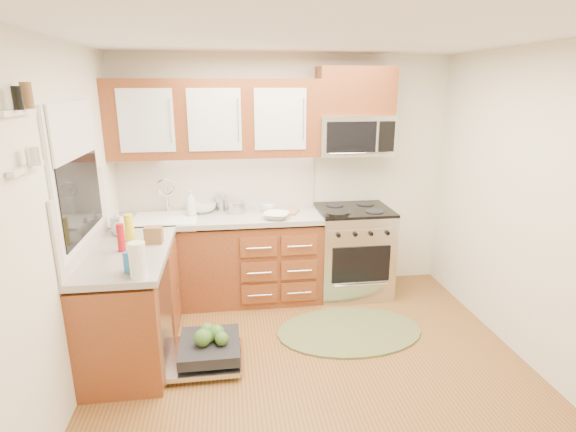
{
  "coord_description": "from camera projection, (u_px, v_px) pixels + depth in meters",
  "views": [
    {
      "loc": [
        -0.63,
        -2.97,
        2.18
      ],
      "look_at": [
        -0.1,
        0.85,
        1.07
      ],
      "focal_mm": 28.0,
      "sensor_mm": 36.0,
      "label": 1
    }
  ],
  "objects": [
    {
      "name": "window",
      "position": [
        77.0,
        175.0,
        3.33
      ],
      "size": [
        0.03,
        1.05,
        1.05
      ],
      "primitive_type": null,
      "color": "white",
      "rests_on": "ground"
    },
    {
      "name": "cutting_board",
      "position": [
        283.0,
        211.0,
        4.64
      ],
      "size": [
        0.35,
        0.29,
        0.02
      ],
      "primitive_type": "cube",
      "rotation": [
        0.0,
        0.0,
        -0.4
      ],
      "color": "#B67D53",
      "rests_on": "countertop_back"
    },
    {
      "name": "ceiling",
      "position": [
        322.0,
        34.0,
        2.82
      ],
      "size": [
        3.5,
        3.5,
        0.0
      ],
      "primitive_type": "plane",
      "rotation": [
        3.14,
        0.0,
        0.0
      ],
      "color": "white",
      "rests_on": "ground"
    },
    {
      "name": "stock_pot",
      "position": [
        236.0,
        207.0,
        4.62
      ],
      "size": [
        0.23,
        0.23,
        0.12
      ],
      "primitive_type": "cylinder",
      "rotation": [
        0.0,
        0.0,
        -0.19
      ],
      "color": "silver",
      "rests_on": "countertop_back"
    },
    {
      "name": "microwave",
      "position": [
        354.0,
        135.0,
        4.6
      ],
      "size": [
        0.76,
        0.38,
        0.4
      ],
      "primitive_type": null,
      "color": "silver",
      "rests_on": "ground"
    },
    {
      "name": "upper_cabinets",
      "position": [
        215.0,
        119.0,
        4.39
      ],
      "size": [
        2.05,
        0.35,
        0.75
      ],
      "primitive_type": null,
      "color": "maroon",
      "rests_on": "ground"
    },
    {
      "name": "shelf_upper",
      "position": [
        17.0,
        112.0,
        2.38
      ],
      "size": [
        0.04,
        0.4,
        0.03
      ],
      "primitive_type": "cube",
      "color": "white",
      "rests_on": "ground"
    },
    {
      "name": "bowl_b",
      "position": [
        202.0,
        208.0,
        4.65
      ],
      "size": [
        0.33,
        0.33,
        0.09
      ],
      "primitive_type": "imported",
      "rotation": [
        0.0,
        0.0,
        0.18
      ],
      "color": "#999999",
      "rests_on": "countertop_back"
    },
    {
      "name": "dishwasher",
      "position": [
        205.0,
        352.0,
        3.66
      ],
      "size": [
        0.7,
        0.6,
        0.2
      ],
      "primitive_type": null,
      "color": "silver",
      "rests_on": "ground"
    },
    {
      "name": "base_cabinet_left",
      "position": [
        132.0,
        307.0,
        3.7
      ],
      "size": [
        0.6,
        1.25,
        0.85
      ],
      "primitive_type": "cube",
      "color": "maroon",
      "rests_on": "ground"
    },
    {
      "name": "cup",
      "position": [
        269.0,
        208.0,
        4.62
      ],
      "size": [
        0.18,
        0.18,
        0.11
      ],
      "primitive_type": "imported",
      "rotation": [
        0.0,
        0.0,
        0.42
      ],
      "color": "#999999",
      "rests_on": "countertop_back"
    },
    {
      "name": "canister",
      "position": [
        221.0,
        202.0,
        4.71
      ],
      "size": [
        0.12,
        0.12,
        0.17
      ],
      "primitive_type": "cylinder",
      "rotation": [
        0.0,
        0.0,
        0.2
      ],
      "color": "silver",
      "rests_on": "countertop_back"
    },
    {
      "name": "wall_back",
      "position": [
        286.0,
        176.0,
        4.83
      ],
      "size": [
        3.5,
        0.04,
        2.5
      ],
      "primitive_type": "cube",
      "color": "silver",
      "rests_on": "ground"
    },
    {
      "name": "soap_bottle_b",
      "position": [
        117.0,
        221.0,
        4.02
      ],
      "size": [
        0.12,
        0.12,
        0.2
      ],
      "primitive_type": "imported",
      "rotation": [
        0.0,
        0.0,
        -0.38
      ],
      "color": "#999999",
      "rests_on": "countertop_left"
    },
    {
      "name": "paper_towel_roll",
      "position": [
        138.0,
        260.0,
        3.04
      ],
      "size": [
        0.15,
        0.15,
        0.25
      ],
      "primitive_type": "cylinder",
      "rotation": [
        0.0,
        0.0,
        -0.42
      ],
      "color": "white",
      "rests_on": "countertop_left"
    },
    {
      "name": "bowl_a",
      "position": [
        276.0,
        216.0,
        4.42
      ],
      "size": [
        0.32,
        0.32,
        0.06
      ],
      "primitive_type": "imported",
      "rotation": [
        0.0,
        0.0,
        -0.34
      ],
      "color": "#999999",
      "rests_on": "countertop_back"
    },
    {
      "name": "wooden_box",
      "position": [
        154.0,
        235.0,
        3.72
      ],
      "size": [
        0.15,
        0.11,
        0.14
      ],
      "primitive_type": "cube",
      "rotation": [
        0.0,
        0.0,
        -0.05
      ],
      "color": "brown",
      "rests_on": "countertop_left"
    },
    {
      "name": "soap_bottle_a",
      "position": [
        191.0,
        203.0,
        4.49
      ],
      "size": [
        0.1,
        0.1,
        0.26
      ],
      "primitive_type": "imported",
      "rotation": [
        0.0,
        0.0,
        -0.02
      ],
      "color": "#999999",
      "rests_on": "countertop_back"
    },
    {
      "name": "countertop_back",
      "position": [
        219.0,
        218.0,
        4.54
      ],
      "size": [
        2.07,
        0.64,
        0.05
      ],
      "primitive_type": "cube",
      "color": "#A09A92",
      "rests_on": "base_cabinet_back"
    },
    {
      "name": "countertop_left",
      "position": [
        127.0,
        254.0,
        3.57
      ],
      "size": [
        0.64,
        1.27,
        0.05
      ],
      "primitive_type": "cube",
      "color": "#A09A92",
      "rests_on": "base_cabinet_left"
    },
    {
      "name": "soap_bottle_c",
      "position": [
        120.0,
        226.0,
        3.91
      ],
      "size": [
        0.18,
        0.18,
        0.18
      ],
      "primitive_type": "imported",
      "rotation": [
        0.0,
        0.0,
        -0.39
      ],
      "color": "#999999",
      "rests_on": "countertop_left"
    },
    {
      "name": "base_cabinet_back",
      "position": [
        221.0,
        261.0,
        4.68
      ],
      "size": [
        2.05,
        0.6,
        0.85
      ],
      "primitive_type": "cube",
      "color": "maroon",
      "rests_on": "ground"
    },
    {
      "name": "backsplash_back",
      "position": [
        218.0,
        182.0,
        4.73
      ],
      "size": [
        2.05,
        0.02,
        0.57
      ],
      "primitive_type": "cube",
      "color": "beige",
      "rests_on": "ground"
    },
    {
      "name": "blue_carton",
      "position": [
        131.0,
        262.0,
        3.13
      ],
      "size": [
        0.11,
        0.09,
        0.15
      ],
      "primitive_type": "cube",
      "rotation": [
        0.0,
        0.0,
        -0.38
      ],
      "color": "#2670B2",
      "rests_on": "countertop_left"
    },
    {
      "name": "window_blind",
      "position": [
        74.0,
        130.0,
        3.24
      ],
      "size": [
        0.02,
        0.96,
        0.4
      ],
      "primitive_type": "cube",
      "color": "white",
      "rests_on": "ground"
    },
    {
      "name": "rug",
      "position": [
        349.0,
        331.0,
        4.14
      ],
      "size": [
        1.53,
        1.22,
        0.02
      ],
      "primitive_type": null,
      "rotation": [
        0.0,
        0.0,
        -0.3
      ],
      "color": "#5E6D3E",
      "rests_on": "ground"
    },
    {
      "name": "floor",
      "position": [
        316.0,
        376.0,
        3.51
      ],
      "size": [
        3.5,
        3.5,
        0.0
      ],
      "primitive_type": "plane",
      "color": "brown",
      "rests_on": "ground"
    },
    {
      "name": "red_bottle",
      "position": [
        121.0,
        238.0,
        3.53
      ],
      "size": [
        0.08,
        0.08,
        0.22
      ],
      "primitive_type": "cylinder",
      "rotation": [
        0.0,
        0.0,
        0.38
      ],
      "color": "red",
      "rests_on": "countertop_left"
    },
    {
      "name": "wall_right",
      "position": [
        545.0,
        214.0,
        3.4
      ],
      "size": [
        0.04,
        3.5,
        2.5
      ],
      "primitive_type": "cube",
      "color": "silver",
      "rests_on": "ground"
    },
    {
      "name": "cabinet_over_mw",
      "position": [
        355.0,
        91.0,
        4.51
      ],
      "size": [
        0.76,
        0.35,
        0.47
      ],
      "primitive_type": "cube",
      "color": "maroon",
      "rests_on": "ground"
    },
    {
      "name": "range",
      "position": [
        352.0,
        251.0,
        4.83
      ],
      "size": [
        0.76,
        0.64,
        0.95
      ],
      "primitive_type": null,
      "color": "silver",
      "rests_on": "ground"
    },
    {
      "name": "sink",
      "position": [
        166.0,
        230.0,
        4.48
      ],
      "size": [
        0.62,
        0.5,
        0.26
      ],
      "primitive_type": null,
      "color": "white",
      "rests_on": "ground"
    },
    {
      "name": "shelf_lower",
      "position": [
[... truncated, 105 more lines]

